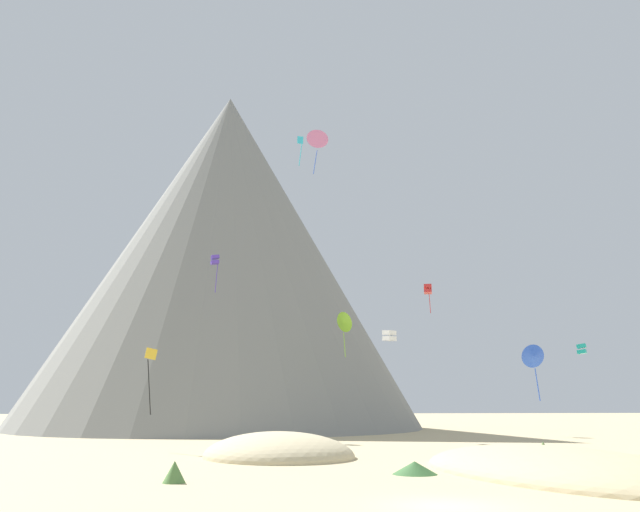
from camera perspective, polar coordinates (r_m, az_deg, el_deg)
ground_plane at (r=25.91m, az=10.96°, el=-20.86°), size 400.00×400.00×0.00m
dune_foreground_left at (r=47.23m, az=-3.68°, el=-17.28°), size 12.78×14.41×3.50m
dune_foreground_right at (r=38.05m, az=19.97°, el=-17.68°), size 14.45×22.62×2.91m
bush_far_left at (r=33.25m, az=-12.70°, el=-18.05°), size 1.52×1.52×1.02m
bush_mid_center at (r=38.25m, az=13.87°, el=-17.44°), size 1.50×1.50×0.78m
bush_far_right at (r=49.89m, az=19.08°, el=-15.79°), size 1.64×1.64×1.06m
bush_near_right at (r=36.65m, az=8.34°, el=-17.97°), size 3.14×3.14×0.67m
rock_massif at (r=103.32m, az=-7.81°, el=-0.82°), size 84.35×84.35×53.11m
kite_indigo_mid at (r=76.81m, az=-9.23°, el=-0.38°), size 1.11×1.08×4.51m
kite_red_mid at (r=87.24m, az=9.48°, el=-2.91°), size 1.26×1.30×3.82m
kite_blue_low at (r=53.89m, az=18.30°, el=-8.43°), size 1.84×0.76×4.33m
kite_white_low at (r=68.30m, az=6.13°, el=-6.99°), size 1.49×1.49×1.14m
kite_cyan_high at (r=67.93m, az=-1.75°, el=9.75°), size 0.65×0.19×3.27m
kite_pink_high at (r=76.81m, az=-0.24°, el=10.22°), size 2.59×0.79×5.66m
kite_gold_low at (r=54.78m, az=-14.71°, el=-9.34°), size 0.95×0.58×5.32m
kite_lime_low at (r=77.47m, az=2.11°, el=-5.88°), size 2.20×2.54×5.33m
kite_teal_low at (r=62.87m, az=22.05°, el=-7.59°), size 1.07×1.06×0.94m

